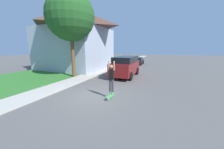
{
  "coord_description": "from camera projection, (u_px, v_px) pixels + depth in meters",
  "views": [
    {
      "loc": [
        3.91,
        -6.5,
        2.93
      ],
      "look_at": [
        0.54,
        1.61,
        1.11
      ],
      "focal_mm": 20.0,
      "sensor_mm": 36.0,
      "label": 1
    }
  ],
  "objects": [
    {
      "name": "ground_plane",
      "position": [
        95.0,
        96.0,
        7.94
      ],
      "size": [
        120.0,
        120.0,
        0.0
      ],
      "primitive_type": "plane",
      "color": "#54514F"
    },
    {
      "name": "lawn",
      "position": [
        65.0,
        71.0,
        16.36
      ],
      "size": [
        10.0,
        80.0,
        0.08
      ],
      "color": "#2D6B28",
      "rests_on": "ground_plane"
    },
    {
      "name": "sidewalk",
      "position": [
        94.0,
        74.0,
        14.71
      ],
      "size": [
        1.8,
        80.0,
        0.1
      ],
      "color": "#ADA89E",
      "rests_on": "ground_plane"
    },
    {
      "name": "house",
      "position": [
        75.0,
        38.0,
        18.02
      ],
      "size": [
        9.57,
        8.85,
        8.4
      ],
      "color": "#99A3B2",
      "rests_on": "lawn"
    },
    {
      "name": "lawn_tree_near",
      "position": [
        70.0,
        17.0,
        11.82
      ],
      "size": [
        4.57,
        4.57,
        8.13
      ],
      "color": "brown",
      "rests_on": "lawn"
    },
    {
      "name": "suv_parked",
      "position": [
        126.0,
        66.0,
        13.3
      ],
      "size": [
        2.17,
        4.93,
        2.12
      ],
      "color": "maroon",
      "rests_on": "ground_plane"
    },
    {
      "name": "car_down_street",
      "position": [
        138.0,
        61.0,
        23.59
      ],
      "size": [
        1.9,
        4.04,
        1.34
      ],
      "color": "black",
      "rests_on": "ground_plane"
    },
    {
      "name": "skateboarder",
      "position": [
        111.0,
        76.0,
        7.23
      ],
      "size": [
        0.41,
        0.21,
        1.82
      ],
      "color": "#38383D",
      "rests_on": "ground_plane"
    },
    {
      "name": "skateboard",
      "position": [
        110.0,
        96.0,
        7.35
      ],
      "size": [
        0.26,
        0.77,
        0.28
      ],
      "color": "#337F3D",
      "rests_on": "ground_plane"
    }
  ]
}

